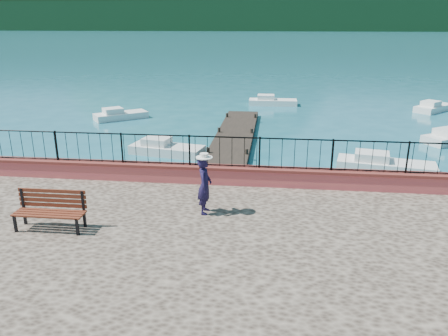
% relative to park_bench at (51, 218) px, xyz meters
% --- Properties ---
extents(ground, '(2000.00, 2000.00, 0.00)m').
position_rel_park_bench_xyz_m(ground, '(5.30, -0.02, -1.49)').
color(ground, '#19596B').
rests_on(ground, ground).
extents(parapet, '(28.00, 0.46, 0.58)m').
position_rel_park_bench_xyz_m(parapet, '(5.30, 3.68, -0.00)').
color(parapet, '#CB5249').
rests_on(parapet, promenade).
extents(railing, '(27.00, 0.05, 0.95)m').
position_rel_park_bench_xyz_m(railing, '(5.30, 3.68, 0.76)').
color(railing, black).
rests_on(railing, parapet).
extents(dock, '(2.00, 16.00, 0.30)m').
position_rel_park_bench_xyz_m(dock, '(3.30, 11.98, -1.34)').
color(dock, '#2D231C').
rests_on(dock, ground).
extents(far_forest, '(900.00, 60.00, 18.00)m').
position_rel_park_bench_xyz_m(far_forest, '(5.30, 299.98, 7.51)').
color(far_forest, black).
rests_on(far_forest, ground).
extents(park_bench, '(1.75, 0.58, 0.97)m').
position_rel_park_bench_xyz_m(park_bench, '(0.00, 0.00, 0.00)').
color(park_bench, black).
rests_on(park_bench, promenade).
extents(person, '(0.38, 0.57, 1.55)m').
position_rel_park_bench_xyz_m(person, '(3.64, 1.41, 0.48)').
color(person, black).
rests_on(person, promenade).
extents(hat, '(0.44, 0.44, 0.12)m').
position_rel_park_bench_xyz_m(hat, '(3.64, 1.41, 1.32)').
color(hat, white).
rests_on(hat, person).
extents(boat_0, '(3.72, 1.97, 0.80)m').
position_rel_park_bench_xyz_m(boat_0, '(0.32, 10.52, -1.09)').
color(boat_0, silver).
rests_on(boat_0, ground).
extents(boat_1, '(4.20, 2.07, 0.80)m').
position_rel_park_bench_xyz_m(boat_1, '(10.24, 9.18, -1.09)').
color(boat_1, silver).
rests_on(boat_1, ground).
extents(boat_3, '(3.46, 3.07, 0.80)m').
position_rel_park_bench_xyz_m(boat_3, '(-4.60, 17.96, -1.09)').
color(boat_3, silver).
rests_on(boat_3, ground).
extents(boat_4, '(3.64, 1.37, 0.80)m').
position_rel_park_bench_xyz_m(boat_4, '(5.25, 24.19, -1.09)').
color(boat_4, white).
rests_on(boat_4, ground).
extents(boat_5, '(3.28, 3.33, 0.80)m').
position_rel_park_bench_xyz_m(boat_5, '(16.71, 23.19, -1.09)').
color(boat_5, white).
rests_on(boat_5, ground).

